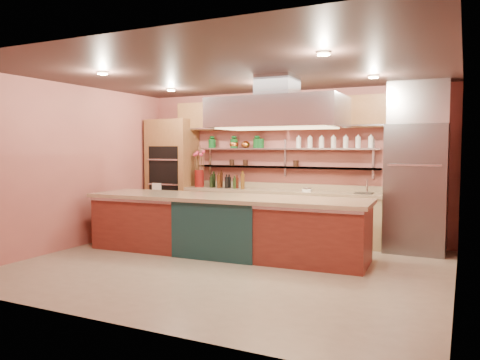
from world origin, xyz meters
The scene contains 21 objects.
floor centered at (0.00, 0.00, -0.01)m, with size 6.00×5.00×0.02m, color gray.
ceiling centered at (0.00, 0.00, 2.80)m, with size 6.00×5.00×0.02m, color black.
wall_back centered at (0.00, 2.50, 1.40)m, with size 6.00×0.04×2.80m, color #A7594F.
wall_front centered at (0.00, -2.50, 1.40)m, with size 6.00×0.04×2.80m, color #A7594F.
wall_left centered at (-3.00, 0.00, 1.40)m, with size 0.04×5.00×2.80m, color #A7594F.
wall_right centered at (3.00, 0.00, 1.40)m, with size 0.04×5.00×2.80m, color #A7594F.
oven_stack centered at (-2.45, 2.18, 1.15)m, with size 0.95×0.64×2.30m, color brown.
refrigerator centered at (2.35, 2.14, 1.05)m, with size 0.95×0.72×2.10m, color slate.
back_counter centered at (-0.05, 2.20, 0.47)m, with size 3.84×0.64×0.93m, color tan.
wall_shelf_lower centered at (-0.05, 2.37, 1.35)m, with size 3.60×0.26×0.03m, color #B4B6BB.
wall_shelf_upper centered at (-0.05, 2.37, 1.70)m, with size 3.60×0.26×0.03m, color #B4B6BB.
upper_cabinets centered at (0.00, 2.32, 2.35)m, with size 4.60×0.36×0.55m, color brown.
range_hood centered at (0.49, 0.63, 2.25)m, with size 2.00×1.00×0.45m, color #B4B6BB.
ceiling_downlights centered at (0.00, 0.20, 2.77)m, with size 4.00×2.80×0.02m, color #FFE5A5.
island centered at (-0.41, 0.63, 0.47)m, with size 4.53×0.99×0.95m, color maroon.
flower_vase centered at (-1.78, 2.15, 1.10)m, with size 0.19×0.19×0.34m, color #5C0F0D.
oil_bottle_cluster centered at (-1.13, 2.15, 1.06)m, with size 0.81×0.23×0.26m, color black.
kitchen_scale centered at (0.50, 2.15, 0.97)m, with size 0.16×0.12×0.09m, color white.
bar_faucet centered at (1.54, 2.25, 1.05)m, with size 0.03×0.03×0.24m, color white.
copper_kettle centered at (-0.84, 2.37, 1.79)m, with size 0.18×0.18×0.14m, color orange.
green_canister centered at (-0.53, 2.37, 1.81)m, with size 0.15×0.15×0.18m, color #0F471A.
Camera 1 is at (3.06, -5.99, 1.73)m, focal length 35.00 mm.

